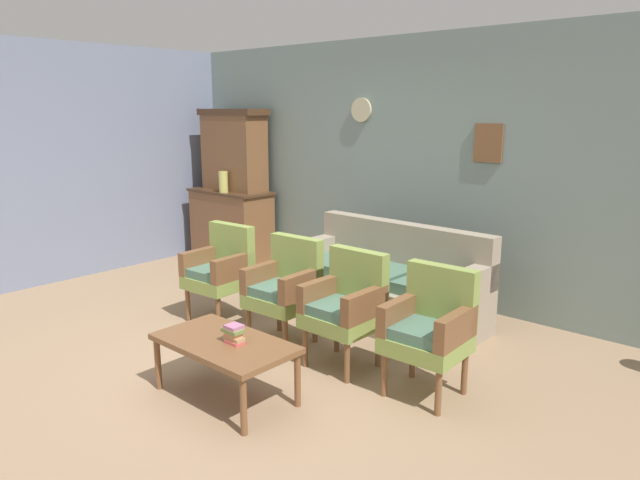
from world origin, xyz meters
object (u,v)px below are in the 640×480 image
at_px(armchair_near_cabinet, 221,268).
at_px(armchair_row_middle, 346,304).
at_px(vase_on_cabinet, 223,182).
at_px(armchair_by_doorway, 430,326).
at_px(coffee_table, 225,347).
at_px(book_stack_on_table, 234,334).
at_px(floral_couch, 385,287).
at_px(armchair_near_couch_end, 285,286).
at_px(side_cabinet, 232,225).

height_order(armchair_near_cabinet, armchair_row_middle, same).
xyz_separation_m(vase_on_cabinet, armchair_by_doorway, (3.81, -1.32, -0.56)).
bearing_deg(coffee_table, armchair_row_middle, 73.79).
bearing_deg(book_stack_on_table, coffee_table, -166.64).
bearing_deg(armchair_row_middle, book_stack_on_table, -102.11).
bearing_deg(floral_couch, armchair_near_couch_end, -108.59).
height_order(armchair_row_middle, armchair_by_doorway, same).
distance_m(side_cabinet, coffee_table, 3.81).
bearing_deg(armchair_near_cabinet, floral_couch, 40.57).
bearing_deg(vase_on_cabinet, armchair_by_doorway, -19.06).
height_order(armchair_by_doorway, coffee_table, armchair_by_doorway).
bearing_deg(armchair_row_middle, armchair_near_couch_end, 178.05).
bearing_deg(coffee_table, armchair_by_doorway, 44.35).
bearing_deg(floral_couch, coffee_table, -88.10).
distance_m(side_cabinet, armchair_row_middle, 3.51).
height_order(armchair_near_cabinet, book_stack_on_table, armchair_near_cabinet).
relative_size(side_cabinet, vase_on_cabinet, 4.36).
bearing_deg(side_cabinet, armchair_row_middle, -25.64).
xyz_separation_m(side_cabinet, floral_couch, (2.82, -0.50, -0.14)).
bearing_deg(vase_on_cabinet, book_stack_on_table, -38.53).
bearing_deg(armchair_by_doorway, armchair_near_couch_end, 179.93).
relative_size(side_cabinet, armchair_by_doorway, 1.28).
bearing_deg(armchair_by_doorway, vase_on_cabinet, 160.94).
bearing_deg(armchair_by_doorway, side_cabinet, 158.97).
distance_m(floral_couch, coffee_table, 1.99).
bearing_deg(armchair_near_couch_end, floral_couch, 71.41).
xyz_separation_m(vase_on_cabinet, armchair_row_middle, (3.08, -1.34, -0.56)).
relative_size(vase_on_cabinet, armchair_by_doorway, 0.29).
distance_m(floral_couch, book_stack_on_table, 1.98).
height_order(floral_couch, armchair_near_cabinet, same).
xyz_separation_m(armchair_near_couch_end, armchair_row_middle, (0.68, -0.02, 0.00)).
xyz_separation_m(armchair_near_cabinet, armchair_by_doorway, (2.26, 0.01, 0.00)).
relative_size(armchair_row_middle, coffee_table, 0.90).
xyz_separation_m(vase_on_cabinet, coffee_table, (2.80, -2.31, -0.69)).
xyz_separation_m(vase_on_cabinet, armchair_near_cabinet, (1.55, -1.33, -0.56)).
xyz_separation_m(side_cabinet, armchair_by_doorway, (3.90, -1.50, 0.03)).
xyz_separation_m(armchair_near_couch_end, coffee_table, (0.40, -0.99, -0.12)).
bearing_deg(book_stack_on_table, floral_couch, 94.17).
xyz_separation_m(armchair_near_couch_end, armchair_by_doorway, (1.41, -0.00, 0.00)).
distance_m(vase_on_cabinet, book_stack_on_table, 3.72).
distance_m(side_cabinet, book_stack_on_table, 3.86).
bearing_deg(vase_on_cabinet, coffee_table, -39.52).
xyz_separation_m(floral_couch, book_stack_on_table, (0.14, -1.97, 0.16)).
bearing_deg(book_stack_on_table, armchair_near_cabinet, 143.98).
distance_m(armchair_near_cabinet, book_stack_on_table, 1.63).
bearing_deg(side_cabinet, armchair_near_couch_end, -31.07).
xyz_separation_m(floral_couch, armchair_near_cabinet, (-1.18, -1.01, 0.17)).
xyz_separation_m(floral_couch, armchair_near_couch_end, (-0.33, -0.99, 0.17)).
bearing_deg(armchair_by_doorway, armchair_row_middle, -178.32).
relative_size(armchair_row_middle, book_stack_on_table, 5.85).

